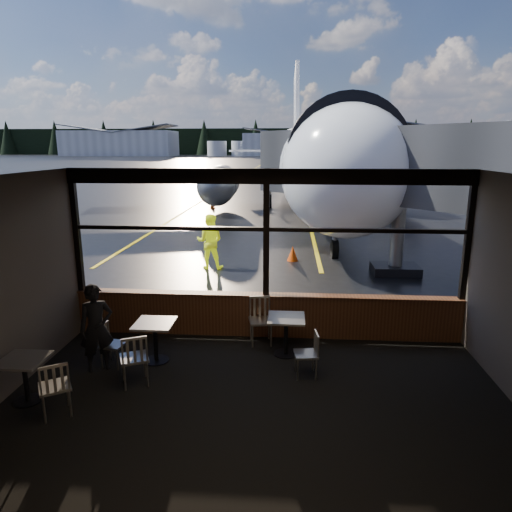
# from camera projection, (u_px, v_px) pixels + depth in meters

# --- Properties ---
(ground_plane) EXTENTS (520.00, 520.00, 0.00)m
(ground_plane) POSITION_uv_depth(u_px,v_px,m) (289.00, 161.00, 126.01)
(ground_plane) COLOR black
(ground_plane) RESTS_ON ground
(carpet_floor) EXTENTS (8.00, 6.00, 0.01)m
(carpet_floor) POSITION_uv_depth(u_px,v_px,m) (255.00, 416.00, 6.78)
(carpet_floor) COLOR black
(carpet_floor) RESTS_ON ground
(ceiling) EXTENTS (8.00, 6.00, 0.04)m
(ceiling) POSITION_uv_depth(u_px,v_px,m) (255.00, 179.00, 5.96)
(ceiling) COLOR #38332D
(ceiling) RESTS_ON ground
(wall_back) EXTENTS (8.00, 0.04, 3.50)m
(wall_back) POSITION_uv_depth(u_px,v_px,m) (224.00, 440.00, 3.46)
(wall_back) COLOR #534A42
(wall_back) RESTS_ON ground
(window_sill) EXTENTS (8.00, 0.28, 0.90)m
(window_sill) POSITION_uv_depth(u_px,v_px,m) (266.00, 316.00, 9.58)
(window_sill) COLOR #552D19
(window_sill) RESTS_ON ground
(window_header) EXTENTS (8.00, 0.18, 0.30)m
(window_header) POSITION_uv_depth(u_px,v_px,m) (267.00, 176.00, 8.90)
(window_header) COLOR black
(window_header) RESTS_ON ground
(mullion_left) EXTENTS (0.12, 0.12, 2.60)m
(mullion_left) POSITION_uv_depth(u_px,v_px,m) (76.00, 231.00, 9.46)
(mullion_left) COLOR black
(mullion_left) RESTS_ON ground
(mullion_centre) EXTENTS (0.12, 0.12, 2.60)m
(mullion_centre) POSITION_uv_depth(u_px,v_px,m) (266.00, 234.00, 9.17)
(mullion_centre) COLOR black
(mullion_centre) RESTS_ON ground
(mullion_right) EXTENTS (0.12, 0.12, 2.60)m
(mullion_right) POSITION_uv_depth(u_px,v_px,m) (468.00, 237.00, 8.89)
(mullion_right) COLOR black
(mullion_right) RESTS_ON ground
(window_transom) EXTENTS (8.00, 0.10, 0.08)m
(window_transom) POSITION_uv_depth(u_px,v_px,m) (266.00, 229.00, 9.15)
(window_transom) COLOR black
(window_transom) RESTS_ON ground
(airliner) EXTENTS (33.26, 39.34, 11.63)m
(airliner) POSITION_uv_depth(u_px,v_px,m) (310.00, 114.00, 27.46)
(airliner) COLOR white
(airliner) RESTS_ON ground_plane
(jet_bridge) EXTENTS (8.57, 10.48, 4.57)m
(jet_bridge) POSITION_uv_depth(u_px,v_px,m) (391.00, 200.00, 14.22)
(jet_bridge) COLOR #2C2C2E
(jet_bridge) RESTS_ON ground_plane
(cafe_table_near) EXTENTS (0.70, 0.70, 0.77)m
(cafe_table_near) POSITION_uv_depth(u_px,v_px,m) (286.00, 336.00, 8.72)
(cafe_table_near) COLOR gray
(cafe_table_near) RESTS_ON carpet_floor
(cafe_table_mid) EXTENTS (0.70, 0.70, 0.77)m
(cafe_table_mid) POSITION_uv_depth(u_px,v_px,m) (155.00, 342.00, 8.45)
(cafe_table_mid) COLOR #A9A29B
(cafe_table_mid) RESTS_ON carpet_floor
(cafe_table_left) EXTENTS (0.67, 0.67, 0.73)m
(cafe_table_left) POSITION_uv_depth(u_px,v_px,m) (26.00, 380.00, 7.11)
(cafe_table_left) COLOR gray
(cafe_table_left) RESTS_ON carpet_floor
(chair_near_e) EXTENTS (0.50, 0.50, 0.82)m
(chair_near_e) POSITION_uv_depth(u_px,v_px,m) (306.00, 355.00, 7.89)
(chair_near_e) COLOR #ADA99C
(chair_near_e) RESTS_ON carpet_floor
(chair_near_n) EXTENTS (0.61, 0.61, 0.96)m
(chair_near_n) POSITION_uv_depth(u_px,v_px,m) (261.00, 321.00, 9.19)
(chair_near_n) COLOR beige
(chair_near_n) RESTS_ON carpet_floor
(chair_mid_s) EXTENTS (0.68, 0.68, 0.94)m
(chair_mid_s) POSITION_uv_depth(u_px,v_px,m) (134.00, 358.00, 7.61)
(chair_mid_s) COLOR #B5AFA3
(chair_mid_s) RESTS_ON carpet_floor
(chair_mid_w) EXTENTS (0.51, 0.51, 0.81)m
(chair_mid_w) POSITION_uv_depth(u_px,v_px,m) (113.00, 345.00, 8.28)
(chair_mid_w) COLOR #A9A398
(chair_mid_w) RESTS_ON carpet_floor
(chair_left_s) EXTENTS (0.68, 0.68, 0.91)m
(chair_left_s) POSITION_uv_depth(u_px,v_px,m) (55.00, 387.00, 6.74)
(chair_left_s) COLOR beige
(chair_left_s) RESTS_ON carpet_floor
(passenger) EXTENTS (0.69, 0.62, 1.59)m
(passenger) POSITION_uv_depth(u_px,v_px,m) (97.00, 328.00, 8.05)
(passenger) COLOR black
(passenger) RESTS_ON carpet_floor
(ground_crew) EXTENTS (0.89, 0.70, 1.79)m
(ground_crew) POSITION_uv_depth(u_px,v_px,m) (210.00, 241.00, 14.89)
(ground_crew) COLOR #BFF219
(ground_crew) RESTS_ON ground_plane
(cone_nose) EXTENTS (0.38, 0.38, 0.53)m
(cone_nose) POSITION_uv_depth(u_px,v_px,m) (293.00, 253.00, 15.96)
(cone_nose) COLOR orange
(cone_nose) RESTS_ON ground_plane
(cone_wing) EXTENTS (0.34, 0.34, 0.48)m
(cone_wing) POSITION_uv_depth(u_px,v_px,m) (213.00, 205.00, 29.38)
(cone_wing) COLOR orange
(cone_wing) RESTS_ON ground_plane
(hangar_left) EXTENTS (45.00, 18.00, 11.00)m
(hangar_left) POSITION_uv_depth(u_px,v_px,m) (120.00, 142.00, 187.99)
(hangar_left) COLOR silver
(hangar_left) RESTS_ON ground_plane
(hangar_mid) EXTENTS (38.00, 15.00, 10.00)m
(hangar_mid) POSITION_uv_depth(u_px,v_px,m) (290.00, 144.00, 187.85)
(hangar_mid) COLOR silver
(hangar_mid) RESTS_ON ground_plane
(hangar_right) EXTENTS (50.00, 20.00, 12.00)m
(hangar_right) POSITION_uv_depth(u_px,v_px,m) (445.00, 141.00, 176.46)
(hangar_right) COLOR silver
(hangar_right) RESTS_ON ground_plane
(fuel_tank_a) EXTENTS (8.00, 8.00, 6.00)m
(fuel_tank_a) POSITION_uv_depth(u_px,v_px,m) (217.00, 149.00, 187.60)
(fuel_tank_a) COLOR silver
(fuel_tank_a) RESTS_ON ground_plane
(fuel_tank_b) EXTENTS (8.00, 8.00, 6.00)m
(fuel_tank_b) POSITION_uv_depth(u_px,v_px,m) (241.00, 149.00, 186.87)
(fuel_tank_b) COLOR silver
(fuel_tank_b) RESTS_ON ground_plane
(fuel_tank_c) EXTENTS (8.00, 8.00, 6.00)m
(fuel_tank_c) POSITION_uv_depth(u_px,v_px,m) (265.00, 149.00, 186.14)
(fuel_tank_c) COLOR silver
(fuel_tank_c) RESTS_ON ground_plane
(treeline) EXTENTS (360.00, 3.00, 12.00)m
(treeline) POSITION_uv_depth(u_px,v_px,m) (290.00, 142.00, 211.85)
(treeline) COLOR black
(treeline) RESTS_ON ground_plane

